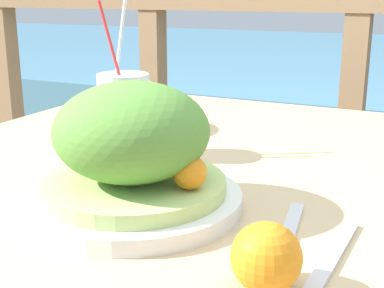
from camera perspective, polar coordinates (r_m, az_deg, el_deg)
The scene contains 8 objects.
patio_table at distance 0.85m, azimuth 6.29°, elevation -8.17°, with size 1.11×0.97×0.74m.
railing_fence at distance 1.66m, azimuth 16.80°, elevation 5.31°, with size 2.80×0.08×1.03m.
salad_plate at distance 0.65m, azimuth -6.36°, elevation -1.14°, with size 0.27×0.27×0.16m.
drink_glass at distance 0.86m, azimuth -7.24°, elevation 3.11°, with size 0.08×0.08×0.25m.
bread_basket at distance 1.04m, azimuth -6.17°, elevation 3.75°, with size 0.18×0.18×0.10m.
fork at distance 0.60m, azimuth 10.16°, elevation -9.59°, with size 0.04×0.18×0.00m.
knife at distance 0.56m, azimuth 14.70°, elevation -11.55°, with size 0.02×0.18×0.00m.
orange_near_basket at distance 0.49m, azimuth 7.93°, elevation -11.91°, with size 0.06×0.06×0.06m.
Camera 1 is at (0.26, -0.74, 1.00)m, focal length 50.00 mm.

